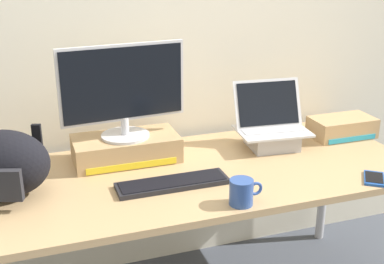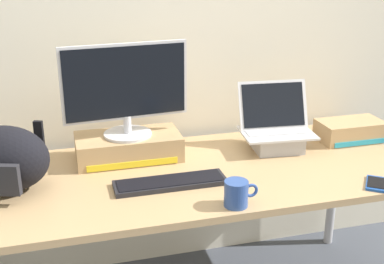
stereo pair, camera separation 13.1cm
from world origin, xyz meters
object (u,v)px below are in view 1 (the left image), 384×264
object	(u,v)px
open_laptop	(271,133)
cell_phone	(374,178)
external_keyboard	(173,183)
desktop_monitor	(123,90)
toner_box_cyan	(342,127)
messenger_backpack	(4,164)
coffee_mug	(242,192)
toner_box_yellow	(126,148)

from	to	relation	value
open_laptop	cell_phone	size ratio (longest dim) A/B	2.27
external_keyboard	cell_phone	size ratio (longest dim) A/B	2.91
desktop_monitor	toner_box_cyan	size ratio (longest dim) A/B	1.75
open_laptop	external_keyboard	world-z (taller)	open_laptop
open_laptop	toner_box_cyan	distance (m)	0.41
messenger_backpack	coffee_mug	size ratio (longest dim) A/B	3.06
messenger_backpack	cell_phone	size ratio (longest dim) A/B	2.56
toner_box_cyan	messenger_backpack	bearing A→B (deg)	-175.35
coffee_mug	desktop_monitor	bearing A→B (deg)	119.89
external_keyboard	toner_box_cyan	bearing A→B (deg)	15.01
desktop_monitor	messenger_backpack	xyz separation A→B (m)	(-0.51, -0.19, -0.20)
toner_box_yellow	desktop_monitor	size ratio (longest dim) A/B	0.84
messenger_backpack	desktop_monitor	bearing A→B (deg)	38.62
open_laptop	messenger_backpack	world-z (taller)	open_laptop
messenger_backpack	cell_phone	world-z (taller)	messenger_backpack
toner_box_yellow	desktop_monitor	xyz separation A→B (m)	(0.00, -0.00, 0.27)
external_keyboard	cell_phone	distance (m)	0.84
toner_box_yellow	toner_box_cyan	size ratio (longest dim) A/B	1.47
desktop_monitor	toner_box_cyan	bearing A→B (deg)	-8.41
toner_box_yellow	open_laptop	xyz separation A→B (m)	(0.70, -0.07, 0.01)
coffee_mug	cell_phone	world-z (taller)	coffee_mug
external_keyboard	messenger_backpack	size ratio (longest dim) A/B	1.13
external_keyboard	cell_phone	xyz separation A→B (m)	(0.81, -0.22, -0.01)
open_laptop	messenger_backpack	distance (m)	1.22
messenger_backpack	toner_box_cyan	world-z (taller)	messenger_backpack
toner_box_yellow	cell_phone	size ratio (longest dim) A/B	2.98
messenger_backpack	toner_box_cyan	xyz separation A→B (m)	(1.62, 0.13, -0.08)
desktop_monitor	cell_phone	bearing A→B (deg)	-35.56
desktop_monitor	external_keyboard	size ratio (longest dim) A/B	1.22
toner_box_cyan	external_keyboard	bearing A→B (deg)	-165.05
toner_box_cyan	coffee_mug	bearing A→B (deg)	-147.62
desktop_monitor	toner_box_yellow	bearing A→B (deg)	92.01
toner_box_yellow	open_laptop	world-z (taller)	open_laptop
coffee_mug	toner_box_cyan	size ratio (longest dim) A/B	0.41
messenger_backpack	cell_phone	bearing A→B (deg)	4.34
open_laptop	messenger_backpack	size ratio (longest dim) A/B	0.88
messenger_backpack	coffee_mug	bearing A→B (deg)	-5.70
toner_box_yellow	desktop_monitor	world-z (taller)	desktop_monitor
desktop_monitor	external_keyboard	bearing A→B (deg)	-74.82
toner_box_yellow	open_laptop	bearing A→B (deg)	-5.33
coffee_mug	cell_phone	size ratio (longest dim) A/B	0.84
external_keyboard	coffee_mug	bearing A→B (deg)	-49.47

